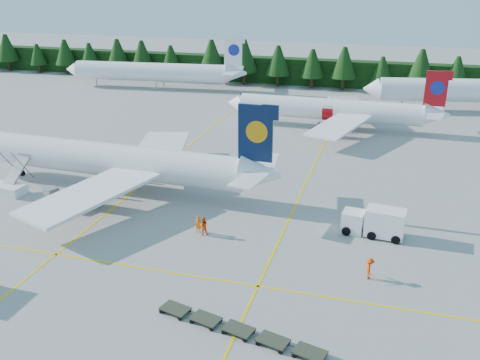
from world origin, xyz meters
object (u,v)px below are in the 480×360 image
(airliner_navy, at_px, (103,160))
(airstairs, at_px, (9,186))
(service_truck, at_px, (374,222))
(airliner_red, at_px, (325,109))

(airliner_navy, xyz_separation_m, airstairs, (-10.29, -4.99, -2.73))
(airliner_navy, relative_size, service_truck, 6.40)
(airliner_red, height_order, service_truck, airliner_red)
(service_truck, bearing_deg, airstairs, -172.86)
(airliner_red, bearing_deg, airstairs, -129.13)
(airstairs, distance_m, service_truck, 43.37)
(airliner_red, relative_size, service_truck, 5.67)
(airliner_navy, height_order, airliner_red, airliner_navy)
(airliner_red, height_order, airstairs, airliner_red)
(airliner_navy, height_order, service_truck, airliner_navy)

